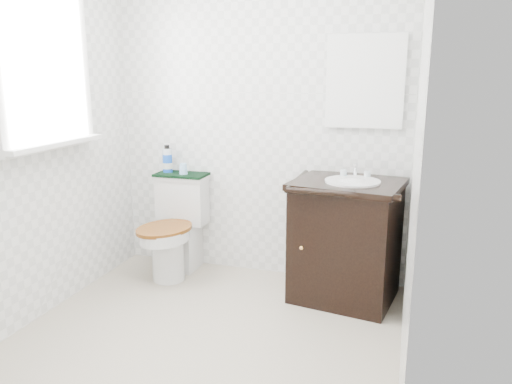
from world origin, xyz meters
The scene contains 14 objects.
floor centered at (0.00, 0.00, 0.00)m, with size 2.40×2.40×0.00m, color beige.
wall_back centered at (0.00, 1.20, 1.20)m, with size 2.40×2.40×0.00m, color white.
wall_front centered at (0.00, -1.20, 1.20)m, with size 2.40×2.40×0.00m, color white.
wall_left centered at (-1.10, 0.00, 1.20)m, with size 2.40×2.40×0.00m, color white.
wall_right centered at (1.10, 0.00, 1.20)m, with size 2.40×2.40×0.00m, color white.
window centered at (-1.07, 0.25, 1.55)m, with size 0.02×0.70×0.90m, color white.
mirror centered at (0.75, 1.18, 1.45)m, with size 0.50×0.02×0.60m, color silver.
toilet centered at (-0.59, 0.97, 0.33)m, with size 0.44×0.65×0.74m.
vanity centered at (0.70, 0.90, 0.43)m, with size 0.77×0.69×0.92m.
trash_bin centered at (0.45, 0.80, 0.15)m, with size 0.21×0.17×0.30m.
towel centered at (-0.59, 1.09, 0.75)m, with size 0.39×0.22×0.02m, color black.
mouthwash_bottle centered at (-0.71, 1.11, 0.85)m, with size 0.07×0.07×0.21m.
cup centered at (-0.56, 1.07, 0.80)m, with size 0.07×0.07×0.08m, color #92C4F0.
soap_bar centered at (0.66, 1.02, 0.83)m, with size 0.06×0.04×0.02m, color #176270.
Camera 1 is at (1.07, -2.31, 1.51)m, focal length 35.00 mm.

